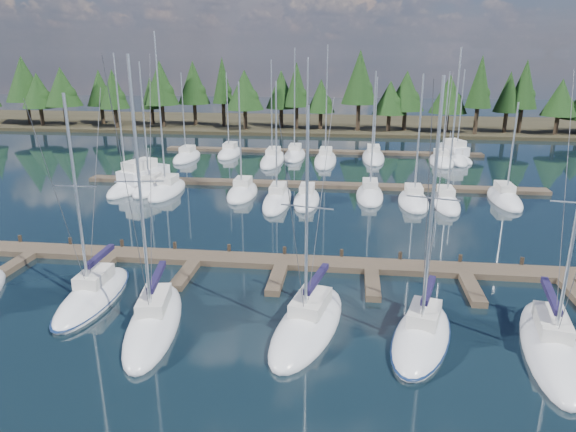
# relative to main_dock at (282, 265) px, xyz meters

# --- Properties ---
(ground) EXTENTS (260.00, 260.00, 0.00)m
(ground) POSITION_rel_main_dock_xyz_m (0.00, 12.64, -0.20)
(ground) COLOR black
(ground) RESTS_ON ground
(far_shore) EXTENTS (220.00, 30.00, 0.60)m
(far_shore) POSITION_rel_main_dock_xyz_m (0.00, 72.64, 0.10)
(far_shore) COLOR #2E2919
(far_shore) RESTS_ON ground
(main_dock) EXTENTS (44.00, 6.13, 0.90)m
(main_dock) POSITION_rel_main_dock_xyz_m (0.00, 0.00, 0.00)
(main_dock) COLOR #4D4030
(main_dock) RESTS_ON ground
(back_docks) EXTENTS (50.00, 21.80, 0.40)m
(back_docks) POSITION_rel_main_dock_xyz_m (0.00, 32.23, -0.00)
(back_docks) COLOR #4D4030
(back_docks) RESTS_ON ground
(front_sailboat_1) EXTENTS (2.89, 8.43, 12.75)m
(front_sailboat_1) POSITION_rel_main_dock_xyz_m (-10.35, -6.04, 0.08)
(front_sailboat_1) COLOR silver
(front_sailboat_1) RESTS_ON ground
(front_sailboat_2) EXTENTS (4.06, 9.31, 14.66)m
(front_sailboat_2) POSITION_rel_main_dock_xyz_m (-5.65, -8.61, 0.09)
(front_sailboat_2) COLOR silver
(front_sailboat_2) RESTS_ON ground
(front_sailboat_3) EXTENTS (4.75, 9.37, 12.44)m
(front_sailboat_3) POSITION_rel_main_dock_xyz_m (2.46, -7.79, 0.07)
(front_sailboat_3) COLOR silver
(front_sailboat_3) RESTS_ON ground
(front_sailboat_4) EXTENTS (4.74, 8.38, 13.79)m
(front_sailboat_4) POSITION_rel_main_dock_xyz_m (8.25, -8.29, 0.09)
(front_sailboat_4) COLOR silver
(front_sailboat_4) RESTS_ON ground
(front_sailboat_5) EXTENTS (4.14, 9.91, 13.95)m
(front_sailboat_5) POSITION_rel_main_dock_xyz_m (14.37, -8.48, 0.09)
(front_sailboat_5) COLOR silver
(front_sailboat_5) RESTS_ON ground
(back_sailboat_rows) EXTENTS (41.35, 33.73, 16.70)m
(back_sailboat_rows) POSITION_rel_main_dock_xyz_m (-0.36, 28.06, 0.06)
(back_sailboat_rows) COLOR silver
(back_sailboat_rows) RESTS_ON ground
(motor_yacht_left) EXTENTS (6.80, 10.58, 5.04)m
(motor_yacht_left) POSITION_rel_main_dock_xyz_m (-17.74, 20.11, 0.34)
(motor_yacht_left) COLOR silver
(motor_yacht_left) RESTS_ON ground
(motor_yacht_right) EXTENTS (6.01, 9.36, 4.44)m
(motor_yacht_right) POSITION_rel_main_dock_xyz_m (18.34, 40.49, 0.29)
(motor_yacht_right) COLOR silver
(motor_yacht_right) RESTS_ON ground
(tree_line) EXTENTS (186.09, 11.56, 14.03)m
(tree_line) POSITION_rel_main_dock_xyz_m (-2.64, 62.83, 7.25)
(tree_line) COLOR black
(tree_line) RESTS_ON far_shore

